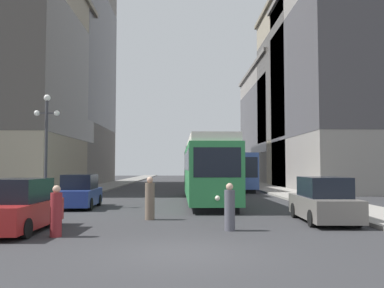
% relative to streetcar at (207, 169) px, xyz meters
% --- Properties ---
extents(ground_plane, '(200.00, 200.00, 0.00)m').
position_rel_streetcar_xyz_m(ground_plane, '(-1.49, -15.47, -2.10)').
color(ground_plane, '#303033').
extents(sidewalk_left, '(3.44, 120.00, 0.15)m').
position_rel_streetcar_xyz_m(sidewalk_left, '(-10.18, 24.53, -2.03)').
color(sidewalk_left, gray).
rests_on(sidewalk_left, ground).
extents(sidewalk_right, '(3.44, 120.00, 0.15)m').
position_rel_streetcar_xyz_m(sidewalk_right, '(7.21, 24.53, -2.03)').
color(sidewalk_right, gray).
rests_on(sidewalk_right, ground).
extents(streetcar, '(2.80, 14.65, 3.89)m').
position_rel_streetcar_xyz_m(streetcar, '(0.00, 0.00, 0.00)').
color(streetcar, black).
rests_on(streetcar, ground).
extents(transit_bus, '(2.93, 12.45, 3.45)m').
position_rel_streetcar_xyz_m(transit_bus, '(3.38, 14.10, -0.15)').
color(transit_bus, black).
rests_on(transit_bus, ground).
extents(parked_car_left_near, '(1.97, 4.43, 1.82)m').
position_rel_streetcar_xyz_m(parked_car_left_near, '(-7.17, -11.86, -1.26)').
color(parked_car_left_near, black).
rests_on(parked_car_left_near, ground).
extents(parked_car_left_mid, '(1.99, 4.30, 1.82)m').
position_rel_streetcar_xyz_m(parked_car_left_mid, '(-7.17, -3.46, -1.26)').
color(parked_car_left_mid, black).
rests_on(parked_car_left_mid, ground).
extents(parked_car_right_far, '(2.04, 4.70, 1.82)m').
position_rel_streetcar_xyz_m(parked_car_right_far, '(4.19, -9.58, -1.26)').
color(parked_car_right_far, black).
rests_on(parked_car_right_far, ground).
extents(pedestrian_crossing_near, '(0.37, 0.37, 1.64)m').
position_rel_streetcar_xyz_m(pedestrian_crossing_near, '(-5.55, -12.89, -1.34)').
color(pedestrian_crossing_near, maroon).
rests_on(pedestrian_crossing_near, ground).
extents(pedestrian_crossing_far, '(0.41, 0.41, 1.82)m').
position_rel_streetcar_xyz_m(pedestrian_crossing_far, '(-2.90, -8.66, -1.25)').
color(pedestrian_crossing_far, '#6B5B4C').
rests_on(pedestrian_crossing_far, ground).
extents(pedestrian_on_sidewalk, '(0.37, 0.37, 1.66)m').
position_rel_streetcar_xyz_m(pedestrian_on_sidewalk, '(0.14, -11.74, -1.33)').
color(pedestrian_on_sidewalk, '#4C4C56').
rests_on(pedestrian_on_sidewalk, ground).
extents(lamp_post_left_near, '(1.41, 0.36, 6.10)m').
position_rel_streetcar_xyz_m(lamp_post_left_near, '(-9.07, -3.36, 2.01)').
color(lamp_post_left_near, '#333338').
rests_on(lamp_post_left_near, sidewalk_left).
extents(building_left_corner, '(13.98, 17.58, 20.39)m').
position_rel_streetcar_xyz_m(building_left_corner, '(-18.59, 13.13, 8.38)').
color(building_left_corner, gray).
rests_on(building_left_corner, ground).
extents(building_left_midblock, '(11.60, 18.85, 30.27)m').
position_rel_streetcar_xyz_m(building_left_midblock, '(-17.40, 27.77, 13.51)').
color(building_left_midblock, slate).
rests_on(building_left_midblock, ground).
extents(building_right_corner, '(10.78, 17.81, 20.94)m').
position_rel_streetcar_xyz_m(building_right_corner, '(14.02, 13.47, 8.67)').
color(building_right_corner, gray).
rests_on(building_right_corner, ground).
extents(building_right_midblock, '(14.18, 23.45, 17.37)m').
position_rel_streetcar_xyz_m(building_right_midblock, '(15.72, 36.40, 6.82)').
color(building_right_midblock, gray).
rests_on(building_right_midblock, ground).
extents(building_right_far, '(11.13, 16.10, 22.34)m').
position_rel_streetcar_xyz_m(building_right_far, '(14.19, 23.25, 9.39)').
color(building_right_far, gray).
rests_on(building_right_far, ground).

